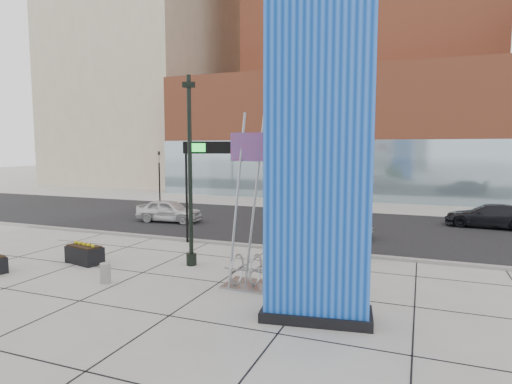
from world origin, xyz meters
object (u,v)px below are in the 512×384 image
(car_silver_mid, at_px, (327,223))
(concrete_bollard, at_px, (105,273))
(blue_pylon, at_px, (319,143))
(public_art_sculpture, at_px, (263,243))
(lamp_post, at_px, (190,189))
(overhead_street_sign, at_px, (201,156))
(car_white_west, at_px, (169,211))

(car_silver_mid, bearing_deg, concrete_bollard, 158.22)
(blue_pylon, relative_size, public_art_sculpture, 1.69)
(lamp_post, xyz_separation_m, overhead_street_sign, (-1.32, 3.31, 1.14))
(lamp_post, height_order, car_white_west, lamp_post)
(overhead_street_sign, bearing_deg, blue_pylon, -58.76)
(public_art_sculpture, distance_m, concrete_bollard, 5.27)
(blue_pylon, xyz_separation_m, lamp_post, (-5.54, 3.28, -1.66))
(blue_pylon, xyz_separation_m, overhead_street_sign, (-6.85, 6.59, -0.51))
(lamp_post, bearing_deg, concrete_bollard, -118.34)
(overhead_street_sign, height_order, car_white_west, overhead_street_sign)
(lamp_post, distance_m, car_silver_mid, 8.19)
(lamp_post, xyz_separation_m, public_art_sculpture, (3.41, -1.49, -1.41))
(blue_pylon, relative_size, overhead_street_sign, 2.00)
(public_art_sculpture, xyz_separation_m, car_white_west, (-9.32, 9.19, -0.79))
(overhead_street_sign, bearing_deg, car_silver_mid, 21.52)
(concrete_bollard, relative_size, car_white_west, 0.17)
(lamp_post, relative_size, public_art_sculpture, 1.27)
(car_silver_mid, bearing_deg, lamp_post, 158.39)
(blue_pylon, distance_m, concrete_bollard, 8.24)
(blue_pylon, distance_m, overhead_street_sign, 9.52)
(concrete_bollard, distance_m, car_white_west, 11.44)
(public_art_sculpture, relative_size, overhead_street_sign, 1.18)
(concrete_bollard, xyz_separation_m, car_silver_mid, (5.23, 9.87, 0.37))
(car_white_west, bearing_deg, concrete_bollard, -162.25)
(concrete_bollard, bearing_deg, public_art_sculpture, 15.59)
(car_white_west, bearing_deg, lamp_post, -147.16)
(overhead_street_sign, relative_size, car_white_west, 1.20)
(public_art_sculpture, bearing_deg, blue_pylon, -38.13)
(concrete_bollard, height_order, overhead_street_sign, overhead_street_sign)
(concrete_bollard, relative_size, overhead_street_sign, 0.14)
(blue_pylon, height_order, car_silver_mid, blue_pylon)
(lamp_post, xyz_separation_m, concrete_bollard, (-1.55, -2.87, -2.54))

